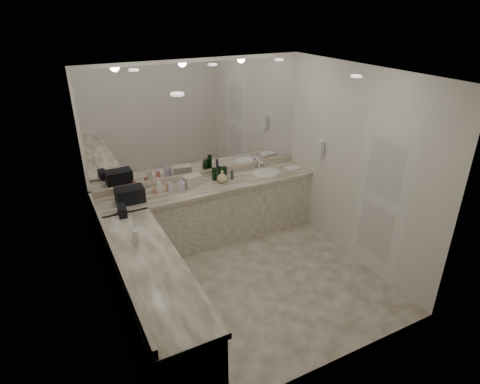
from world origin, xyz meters
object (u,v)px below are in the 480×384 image
soap_bottle_a (158,185)px  black_toiletry_bag (130,195)px  sink (266,173)px  cream_cosmetic_case (192,180)px  wall_phone (320,148)px  soap_bottle_c (222,176)px  soap_bottle_b (181,184)px  hand_towel (292,168)px

soap_bottle_a → black_toiletry_bag: bearing=-165.2°
sink → cream_cosmetic_case: size_ratio=1.72×
wall_phone → soap_bottle_a: size_ratio=1.07×
black_toiletry_bag → soap_bottle_c: 1.33m
black_toiletry_bag → soap_bottle_b: 0.71m
wall_phone → cream_cosmetic_case: 1.90m
sink → black_toiletry_bag: bearing=-178.9°
black_toiletry_bag → soap_bottle_a: 0.43m
soap_bottle_a → sink: bearing=-2.3°
black_toiletry_bag → soap_bottle_a: size_ratio=1.60×
soap_bottle_b → soap_bottle_c: 0.62m
wall_phone → soap_bottle_c: 1.48m
soap_bottle_b → soap_bottle_c: (0.62, -0.01, -0.00)m
soap_bottle_b → soap_bottle_c: soap_bottle_b is taller
cream_cosmetic_case → soap_bottle_a: (-0.50, -0.01, 0.04)m
hand_towel → soap_bottle_c: 1.18m
soap_bottle_c → hand_towel: bearing=-2.9°
black_toiletry_bag → soap_bottle_a: bearing=14.8°
sink → hand_towel: 0.44m
cream_cosmetic_case → hand_towel: cream_cosmetic_case is taller
black_toiletry_bag → cream_cosmetic_case: black_toiletry_bag is taller
black_toiletry_bag → soap_bottle_a: (0.41, 0.11, 0.01)m
hand_towel → soap_bottle_a: 2.10m
sink → hand_towel: size_ratio=1.91×
wall_phone → hand_towel: 0.63m
black_toiletry_bag → soap_bottle_b: bearing=2.2°
sink → cream_cosmetic_case: 1.17m
black_toiletry_bag → hand_towel: size_ratio=1.55×
soap_bottle_a → soap_bottle_c: 0.92m
wall_phone → soap_bottle_a: 2.36m
soap_bottle_a → soap_bottle_b: (0.30, -0.08, -0.02)m
wall_phone → black_toiletry_bag: size_ratio=0.67×
soap_bottle_a → hand_towel: bearing=-4.0°
hand_towel → soap_bottle_b: 1.80m
black_toiletry_bag → cream_cosmetic_case: bearing=7.6°
cream_cosmetic_case → hand_towel: size_ratio=1.11×
soap_bottle_c → soap_bottle_a: bearing=174.5°
soap_bottle_c → black_toiletry_bag: bearing=-179.1°
hand_towel → soap_bottle_a: size_ratio=1.03×
sink → soap_bottle_a: bearing=177.7°
sink → wall_phone: (0.61, -0.50, 0.46)m
black_toiletry_bag → soap_bottle_b: black_toiletry_bag is taller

